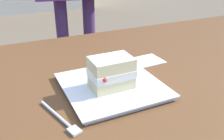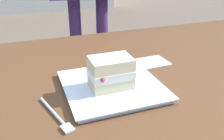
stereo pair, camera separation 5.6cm
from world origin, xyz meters
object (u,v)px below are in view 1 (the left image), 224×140
at_px(dessert_plate, 112,86).
at_px(cake_slice, 111,73).
at_px(dessert_fork, 61,119).
at_px(patio_table, 156,82).
at_px(paper_napkin, 145,61).

bearing_deg(dessert_plate, cake_slice, -121.51).
xyz_separation_m(dessert_plate, dessert_fork, (-0.18, -0.09, -0.00)).
bearing_deg(patio_table, dessert_plate, -154.68).
relative_size(dessert_fork, paper_napkin, 1.26).
xyz_separation_m(cake_slice, paper_napkin, (0.20, 0.15, -0.06)).
bearing_deg(paper_napkin, patio_table, -22.52).
distance_m(dessert_plate, cake_slice, 0.06).
distance_m(patio_table, cake_slice, 0.32).
bearing_deg(cake_slice, paper_napkin, 35.55).
relative_size(patio_table, paper_napkin, 12.76).
relative_size(patio_table, dessert_fork, 10.09).
bearing_deg(cake_slice, dessert_fork, -156.44).
distance_m(dessert_plate, paper_napkin, 0.23).
bearing_deg(paper_napkin, dessert_plate, -146.10).
height_order(cake_slice, dessert_fork, cake_slice).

